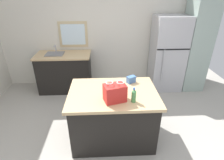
{
  "coord_description": "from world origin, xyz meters",
  "views": [
    {
      "loc": [
        -0.16,
        -2.12,
        2.23
      ],
      "look_at": [
        -0.03,
        0.49,
        0.91
      ],
      "focal_mm": 28.67,
      "sensor_mm": 36.0,
      "label": 1
    }
  ],
  "objects_px": {
    "refrigerator": "(167,54)",
    "small_box": "(131,79)",
    "shopping_bag": "(115,93)",
    "bottle": "(134,96)",
    "kitchen_island": "(113,115)",
    "tall_cabinet": "(195,47)"
  },
  "relations": [
    {
      "from": "small_box",
      "to": "refrigerator",
      "type": "bearing_deg",
      "value": 52.28
    },
    {
      "from": "kitchen_island",
      "to": "small_box",
      "type": "relative_size",
      "value": 9.37
    },
    {
      "from": "refrigerator",
      "to": "small_box",
      "type": "distance_m",
      "value": 1.76
    },
    {
      "from": "kitchen_island",
      "to": "tall_cabinet",
      "type": "bearing_deg",
      "value": 39.59
    },
    {
      "from": "refrigerator",
      "to": "tall_cabinet",
      "type": "height_order",
      "value": "tall_cabinet"
    },
    {
      "from": "kitchen_island",
      "to": "small_box",
      "type": "height_order",
      "value": "small_box"
    },
    {
      "from": "kitchen_island",
      "to": "tall_cabinet",
      "type": "distance_m",
      "value": 2.71
    },
    {
      "from": "tall_cabinet",
      "to": "small_box",
      "type": "relative_size",
      "value": 14.52
    },
    {
      "from": "shopping_bag",
      "to": "refrigerator",
      "type": "bearing_deg",
      "value": 54.24
    },
    {
      "from": "shopping_bag",
      "to": "kitchen_island",
      "type": "bearing_deg",
      "value": 92.74
    },
    {
      "from": "shopping_bag",
      "to": "bottle",
      "type": "xyz_separation_m",
      "value": [
        0.25,
        -0.05,
        -0.03
      ]
    },
    {
      "from": "refrigerator",
      "to": "small_box",
      "type": "height_order",
      "value": "refrigerator"
    },
    {
      "from": "tall_cabinet",
      "to": "refrigerator",
      "type": "bearing_deg",
      "value": -179.98
    },
    {
      "from": "small_box",
      "to": "bottle",
      "type": "xyz_separation_m",
      "value": [
        -0.05,
        -0.57,
        0.04
      ]
    },
    {
      "from": "tall_cabinet",
      "to": "bottle",
      "type": "bearing_deg",
      "value": -132.14
    },
    {
      "from": "shopping_bag",
      "to": "small_box",
      "type": "relative_size",
      "value": 2.34
    },
    {
      "from": "refrigerator",
      "to": "small_box",
      "type": "relative_size",
      "value": 12.28
    },
    {
      "from": "tall_cabinet",
      "to": "small_box",
      "type": "xyz_separation_m",
      "value": [
        -1.72,
        -1.39,
        -0.11
      ]
    },
    {
      "from": "tall_cabinet",
      "to": "kitchen_island",
      "type": "bearing_deg",
      "value": -140.41
    },
    {
      "from": "kitchen_island",
      "to": "shopping_bag",
      "type": "xyz_separation_m",
      "value": [
        0.01,
        -0.23,
        0.55
      ]
    },
    {
      "from": "kitchen_island",
      "to": "shopping_bag",
      "type": "bearing_deg",
      "value": -87.26
    },
    {
      "from": "refrigerator",
      "to": "shopping_bag",
      "type": "bearing_deg",
      "value": -125.76
    }
  ]
}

